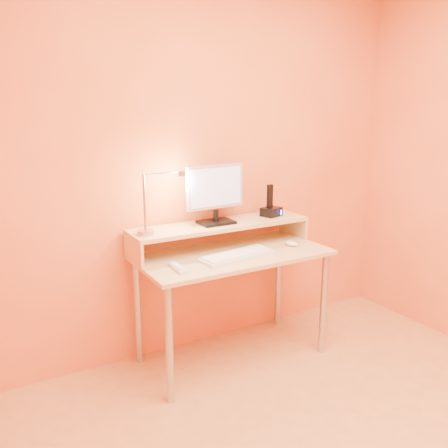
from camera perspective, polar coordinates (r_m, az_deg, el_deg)
wall_back at (r=3.06m, az=-1.99°, el=7.53°), size 3.00×0.04×2.50m
desk_leg_fl at (r=2.61m, az=-6.77°, el=-14.63°), size 0.04×0.04×0.69m
desk_leg_fr at (r=3.15m, az=12.18°, el=-9.62°), size 0.04×0.04×0.69m
desk_leg_bl at (r=3.03m, az=-10.60°, el=-10.57°), size 0.04×0.04×0.69m
desk_leg_br at (r=3.51m, az=6.69°, el=-6.94°), size 0.04×0.04×0.69m
desk_lower at (r=2.90m, az=1.07°, el=-3.78°), size 1.20×0.60×0.02m
shelf_riser_left at (r=2.77m, az=-11.10°, el=-3.16°), size 0.02×0.30×0.14m
shelf_riser_right at (r=3.33m, az=8.49°, el=-0.21°), size 0.02×0.30×0.14m
desk_shelf at (r=2.98m, az=-0.40°, el=-0.10°), size 1.20×0.30×0.02m
monitor_foot at (r=2.96m, az=-1.00°, el=0.23°), size 0.22×0.16×0.02m
monitor_neck at (r=2.95m, az=-1.00°, el=1.06°), size 0.04×0.04×0.07m
monitor_panel at (r=2.92m, az=-1.11°, el=4.63°), size 0.40×0.06×0.28m
monitor_back at (r=2.95m, az=-1.34°, el=4.69°), size 0.36×0.04×0.23m
monitor_screen at (r=2.91m, az=-0.94°, el=4.58°), size 0.37×0.03×0.24m
lamp_base at (r=2.74m, az=-9.64°, el=-1.03°), size 0.10×0.10×0.02m
lamp_post at (r=2.70m, az=-9.79°, el=2.62°), size 0.01×0.01×0.33m
lamp_arm at (r=2.71m, az=-7.55°, el=6.30°), size 0.24×0.01×0.01m
lamp_head at (r=2.76m, az=-5.23°, el=6.18°), size 0.04×0.04×0.03m
lamp_bulb at (r=2.77m, az=-5.22°, el=5.85°), size 0.03×0.03×0.00m
phone_dock at (r=3.18m, az=5.85°, el=1.51°), size 0.15×0.13×0.06m
phone_handset at (r=3.15m, az=5.68°, el=3.43°), size 0.05×0.04×0.16m
phone_led at (r=3.17m, az=7.05°, el=1.42°), size 0.01×0.00×0.04m
keyboard at (r=2.79m, az=1.59°, el=-3.98°), size 0.49×0.22×0.02m
mouse at (r=3.07m, az=8.29°, el=-2.40°), size 0.07×0.10×0.03m
remote_control at (r=2.61m, az=-5.75°, el=-5.40°), size 0.06×0.18×0.02m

